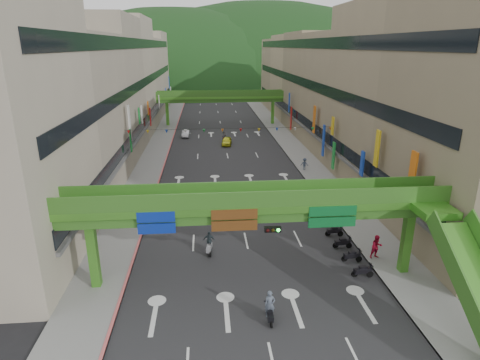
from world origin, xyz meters
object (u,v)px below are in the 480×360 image
at_px(overpass_near, 270,216).
at_px(car_yellow, 227,141).
at_px(scooter_rider_mid, 228,216).
at_px(scooter_rider_near, 270,307).
at_px(car_silver, 186,134).
at_px(pedestrian_red, 377,248).

distance_m(overpass_near, car_yellow, 41.83).
bearing_deg(scooter_rider_mid, car_yellow, 87.15).
bearing_deg(scooter_rider_mid, scooter_rider_near, -82.95).
height_order(car_silver, car_yellow, car_yellow).
bearing_deg(pedestrian_red, car_yellow, 92.78).
height_order(overpass_near, car_silver, overpass_near).
distance_m(overpass_near, pedestrian_red, 10.18).
bearing_deg(overpass_near, car_yellow, 90.93).
xyz_separation_m(scooter_rider_mid, pedestrian_red, (11.13, -6.97, -0.16)).
height_order(scooter_rider_near, pedestrian_red, scooter_rider_near).
bearing_deg(scooter_rider_mid, overpass_near, -76.72).
bearing_deg(scooter_rider_mid, car_silver, 98.08).
distance_m(overpass_near, scooter_rider_near, 5.87).
xyz_separation_m(overpass_near, scooter_rider_mid, (-2.26, 9.59, -4.10)).
relative_size(car_silver, pedestrian_red, 1.95).
bearing_deg(scooter_rider_near, pedestrian_red, 35.13).
bearing_deg(overpass_near, scooter_rider_near, -98.17).
height_order(car_yellow, pedestrian_red, pedestrian_red).
xyz_separation_m(scooter_rider_near, car_yellow, (-0.09, 45.61, -0.32)).
bearing_deg(car_silver, pedestrian_red, -68.62).
height_order(car_silver, pedestrian_red, pedestrian_red).
relative_size(scooter_rider_near, car_yellow, 0.54).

